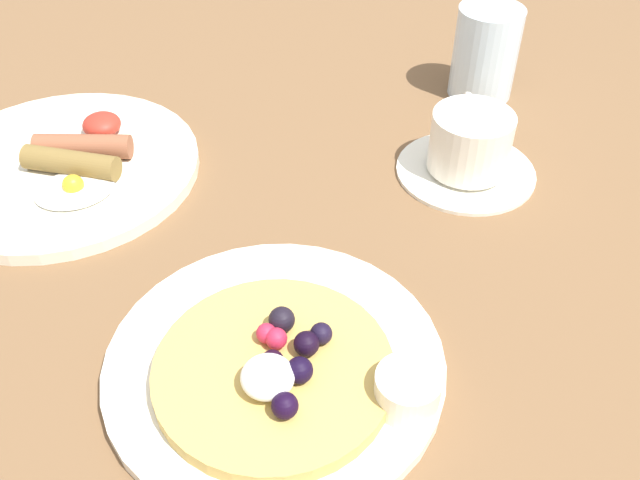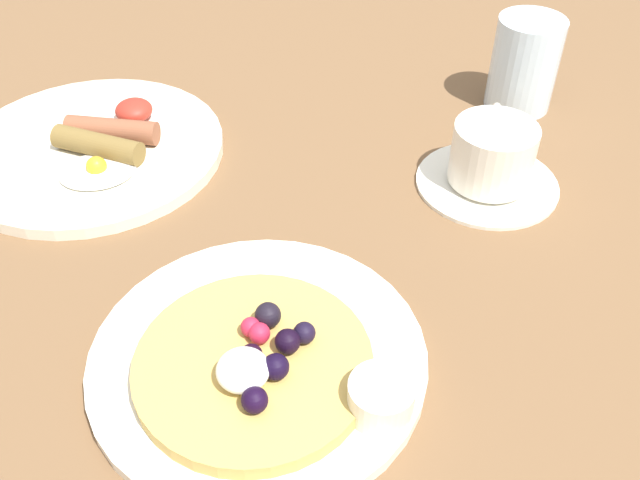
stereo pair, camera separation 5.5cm
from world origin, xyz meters
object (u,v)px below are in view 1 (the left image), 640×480
object	(u,v)px
pancake_plate	(275,363)
coffee_saucer	(466,169)
syrup_ramekin	(407,390)
coffee_cup	(470,140)
water_glass	(485,52)
breakfast_plate	(62,168)

from	to	relation	value
pancake_plate	coffee_saucer	xyz separation A→B (m)	(0.25, 0.17, -0.00)
syrup_ramekin	coffee_saucer	distance (m)	0.30
pancake_plate	coffee_cup	world-z (taller)	coffee_cup
coffee_saucer	coffee_cup	distance (m)	0.03
coffee_cup	water_glass	size ratio (longest dim) A/B	1.03
breakfast_plate	water_glass	distance (m)	0.47
breakfast_plate	syrup_ramekin	bearing A→B (deg)	-60.67
breakfast_plate	water_glass	xyz separation A→B (m)	(0.47, 0.01, 0.04)
breakfast_plate	coffee_saucer	xyz separation A→B (m)	(0.38, -0.13, -0.00)
water_glass	coffee_cup	bearing A→B (deg)	-123.34
coffee_cup	coffee_saucer	bearing A→B (deg)	-112.89
coffee_saucer	coffee_cup	size ratio (longest dim) A/B	1.31
breakfast_plate	coffee_saucer	size ratio (longest dim) A/B	1.96
breakfast_plate	coffee_saucer	bearing A→B (deg)	-18.94
pancake_plate	syrup_ramekin	size ratio (longest dim) A/B	5.50
pancake_plate	coffee_saucer	distance (m)	0.30
breakfast_plate	coffee_cup	world-z (taller)	coffee_cup
syrup_ramekin	water_glass	world-z (taller)	water_glass
pancake_plate	water_glass	bearing A→B (deg)	42.44
pancake_plate	water_glass	xyz separation A→B (m)	(0.34, 0.31, 0.05)
pancake_plate	syrup_ramekin	world-z (taller)	syrup_ramekin
syrup_ramekin	coffee_cup	bearing A→B (deg)	54.06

